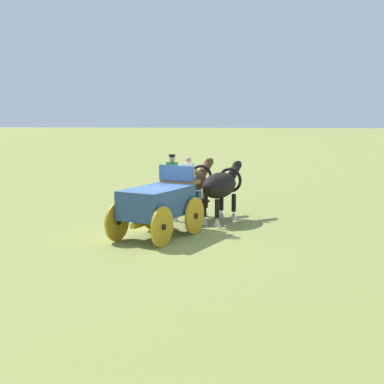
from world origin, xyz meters
The scene contains 4 objects.
ground_plane centered at (0.00, 0.00, 0.00)m, with size 220.00×220.00×0.00m, color olive.
show_wagon centered at (0.16, -0.07, 1.20)m, with size 5.63×3.19×2.73m.
draft_horse_near centered at (3.66, -0.90, 1.43)m, with size 3.08×1.81×2.31m.
draft_horse_off centered at (3.13, -2.09, 1.38)m, with size 3.10×1.83×2.25m.
Camera 1 is at (-19.49, -2.71, 4.42)m, focal length 54.73 mm.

